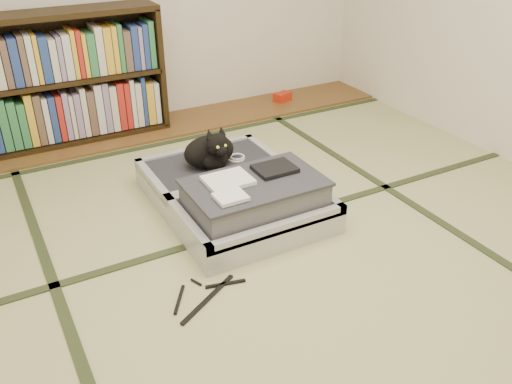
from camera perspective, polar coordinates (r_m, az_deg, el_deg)
floor at (r=2.68m, az=2.69°, el=-8.15°), size 4.50×4.50×0.00m
wood_strip at (r=4.28m, az=-11.34°, el=6.51°), size 4.00×0.50×0.02m
red_item at (r=4.77m, az=2.80°, el=9.99°), size 0.17×0.13×0.07m
tatami_borders at (r=3.03m, az=-2.14°, el=-3.11°), size 4.00×4.50×0.01m
bookcase at (r=4.09m, az=-19.14°, el=10.99°), size 1.33×0.30×0.92m
suitcase at (r=3.08m, az=-2.07°, el=-0.17°), size 0.81×1.08×0.32m
cat at (r=3.24m, az=-4.74°, el=4.29°), size 0.36×0.36×0.29m
cable_coil at (r=3.37m, az=-2.07°, el=3.62°), size 0.11×0.11×0.03m
hanger at (r=2.53m, az=-5.37°, el=-10.72°), size 0.39×0.27×0.01m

